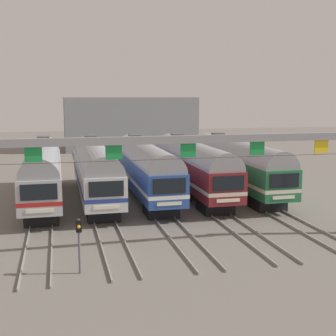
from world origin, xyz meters
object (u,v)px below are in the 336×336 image
object	(u,v)px
catenary_gantry	(188,157)
commuter_train_stainless	(43,170)
commuter_train_blue	(145,166)
yard_signal_mast	(79,236)
commuter_train_maroon	(192,165)
commuter_train_silver	(95,168)
commuter_train_green	(237,163)

from	to	relation	value
catenary_gantry	commuter_train_stainless	bearing A→B (deg)	122.09
commuter_train_blue	yard_signal_mast	distance (m)	17.59
commuter_train_stainless	commuter_train_maroon	bearing A→B (deg)	0.00
commuter_train_blue	yard_signal_mast	world-z (taller)	commuter_train_blue
commuter_train_blue	catenary_gantry	world-z (taller)	catenary_gantry
commuter_train_silver	commuter_train_maroon	bearing A→B (deg)	0.00
commuter_train_green	catenary_gantry	bearing A→B (deg)	-122.09
commuter_train_silver	commuter_train_blue	bearing A→B (deg)	0.00
commuter_train_stainless	commuter_train_blue	world-z (taller)	same
catenary_gantry	commuter_train_maroon	bearing A→B (deg)	72.59
commuter_train_green	commuter_train_stainless	bearing A→B (deg)	180.00
commuter_train_blue	commuter_train_maroon	xyz separation A→B (m)	(4.23, 0.00, 0.00)
commuter_train_stainless	catenary_gantry	bearing A→B (deg)	-57.91
commuter_train_stainless	commuter_train_green	size ratio (longest dim) A/B	1.00
yard_signal_mast	catenary_gantry	bearing A→B (deg)	24.49
commuter_train_silver	yard_signal_mast	distance (m)	16.54
commuter_train_blue	catenary_gantry	size ratio (longest dim) A/B	0.81
commuter_train_stainless	commuter_train_maroon	xyz separation A→B (m)	(12.70, 0.00, 0.00)
commuter_train_stainless	commuter_train_blue	size ratio (longest dim) A/B	1.00
commuter_train_silver	commuter_train_green	xyz separation A→B (m)	(12.70, 0.00, 0.00)
commuter_train_blue	catenary_gantry	distance (m)	13.74
commuter_train_blue	yard_signal_mast	size ratio (longest dim) A/B	6.53
commuter_train_green	yard_signal_mast	distance (m)	22.10
commuter_train_blue	commuter_train_green	bearing A→B (deg)	0.00
catenary_gantry	yard_signal_mast	world-z (taller)	catenary_gantry
commuter_train_maroon	catenary_gantry	world-z (taller)	catenary_gantry
commuter_train_silver	commuter_train_green	size ratio (longest dim) A/B	1.00
commuter_train_silver	catenary_gantry	distance (m)	14.38
commuter_train_blue	commuter_train_maroon	world-z (taller)	same
commuter_train_stainless	commuter_train_silver	xyz separation A→B (m)	(4.23, 0.00, 0.00)
commuter_train_maroon	commuter_train_blue	bearing A→B (deg)	180.00
commuter_train_stainless	commuter_train_blue	distance (m)	8.46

